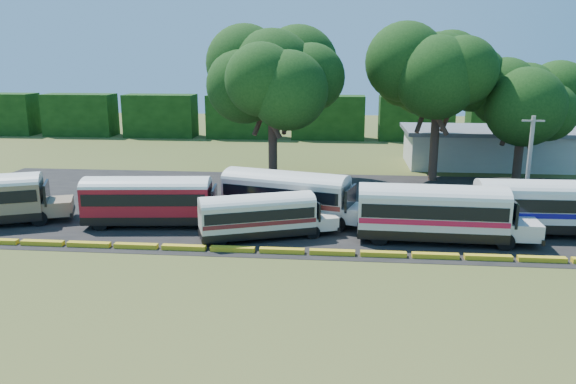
# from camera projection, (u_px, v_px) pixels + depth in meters

# --- Properties ---
(ground) EXTENTS (160.00, 160.00, 0.00)m
(ground) POSITION_uv_depth(u_px,v_px,m) (306.00, 260.00, 32.45)
(ground) COLOR #364918
(ground) RESTS_ON ground
(asphalt_strip) EXTENTS (64.00, 24.00, 0.02)m
(asphalt_strip) POSITION_uv_depth(u_px,v_px,m) (328.00, 206.00, 43.96)
(asphalt_strip) COLOR black
(asphalt_strip) RESTS_ON ground
(curb) EXTENTS (53.70, 0.45, 0.30)m
(curb) POSITION_uv_depth(u_px,v_px,m) (307.00, 252.00, 33.38)
(curb) COLOR yellow
(curb) RESTS_ON ground
(terminal_building) EXTENTS (19.00, 9.00, 4.00)m
(terminal_building) POSITION_uv_depth(u_px,v_px,m) (494.00, 147.00, 59.29)
(terminal_building) COLOR beige
(terminal_building) RESTS_ON ground
(treeline_backdrop) EXTENTS (130.00, 4.00, 6.00)m
(treeline_backdrop) POSITION_uv_depth(u_px,v_px,m) (328.00, 117.00, 78.13)
(treeline_backdrop) COLOR black
(treeline_backdrop) RESTS_ON ground
(bus_red) EXTENTS (10.76, 3.69, 3.47)m
(bus_red) POSITION_uv_depth(u_px,v_px,m) (151.00, 198.00, 38.47)
(bus_red) COLOR black
(bus_red) RESTS_ON ground
(bus_cream_west) EXTENTS (9.15, 5.20, 2.94)m
(bus_cream_west) POSITION_uv_depth(u_px,v_px,m) (260.00, 214.00, 35.83)
(bus_cream_west) COLOR black
(bus_cream_west) RESTS_ON ground
(bus_cream_east) EXTENTS (11.23, 5.55, 3.59)m
(bus_cream_east) POSITION_uv_depth(u_px,v_px,m) (289.00, 193.00, 39.65)
(bus_cream_east) COLOR black
(bus_cream_east) RESTS_ON ground
(bus_white_red) EXTENTS (11.26, 3.13, 3.67)m
(bus_white_red) POSITION_uv_depth(u_px,v_px,m) (435.00, 210.00, 35.15)
(bus_white_red) COLOR black
(bus_white_red) RESTS_ON ground
(bus_white_blue) EXTENTS (11.12, 2.96, 3.64)m
(bus_white_blue) POSITION_uv_depth(u_px,v_px,m) (551.00, 204.00, 36.62)
(bus_white_blue) COLOR black
(bus_white_blue) RESTS_ON ground
(tree_west) EXTENTS (10.34, 10.34, 13.80)m
(tree_west) POSITION_uv_depth(u_px,v_px,m) (272.00, 73.00, 48.98)
(tree_west) COLOR #3A251D
(tree_west) RESTS_ON ground
(tree_center) EXTENTS (9.62, 9.62, 13.57)m
(tree_center) POSITION_uv_depth(u_px,v_px,m) (439.00, 72.00, 50.59)
(tree_center) COLOR #3A251D
(tree_center) RESTS_ON ground
(tree_east) EXTENTS (8.95, 8.95, 10.88)m
(tree_east) POSITION_uv_depth(u_px,v_px,m) (524.00, 100.00, 50.84)
(tree_east) COLOR #3A251D
(tree_east) RESTS_ON ground
(utility_pole) EXTENTS (1.60, 0.30, 7.23)m
(utility_pole) POSITION_uv_depth(u_px,v_px,m) (529.00, 163.00, 41.54)
(utility_pole) COLOR gray
(utility_pole) RESTS_ON ground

